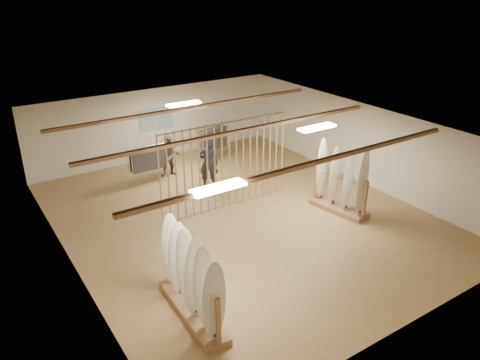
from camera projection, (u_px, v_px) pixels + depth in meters
floor at (240, 216)px, 14.32m from camera, size 12.00×12.00×0.00m
ceiling at (240, 128)px, 13.19m from camera, size 12.00×12.00×0.00m
wall_back at (156, 124)px, 18.35m from camera, size 12.00×0.00×12.00m
wall_front at (407, 274)px, 9.17m from camera, size 12.00×0.00×12.00m
wall_left at (67, 218)px, 11.25m from camera, size 0.00×12.00×12.00m
wall_right at (360, 143)px, 16.27m from camera, size 0.00×12.00×12.00m
ceiling_slats at (240, 131)px, 13.22m from camera, size 9.50×6.12×0.10m
light_panels at (240, 130)px, 13.22m from camera, size 1.20×0.35×0.06m
bamboo_partition at (226, 165)px, 14.37m from camera, size 4.45×0.05×2.78m
poster at (156, 119)px, 18.25m from camera, size 1.40×0.03×0.90m
rack_left at (192, 287)px, 9.92m from camera, size 0.69×2.56×2.04m
rack_right at (340, 189)px, 14.33m from camera, size 0.93×1.95×2.18m
clothing_rack_a at (147, 159)px, 16.25m from camera, size 1.30×0.36×1.39m
clothing_rack_b at (213, 138)px, 18.16m from camera, size 1.31×0.63×1.44m
shopper_a at (208, 160)px, 15.79m from camera, size 0.91×0.84×2.07m
shopper_b at (170, 153)px, 16.83m from camera, size 0.96×0.82×1.74m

